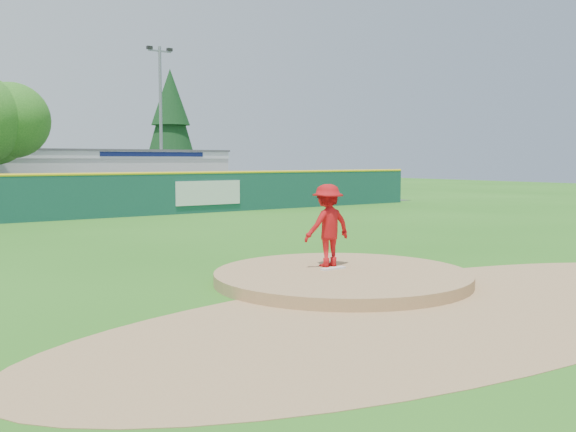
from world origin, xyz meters
TOP-DOWN VIEW (x-y plane):
  - ground at (0.00, 0.00)m, footprint 120.00×120.00m
  - pitchers_mound at (0.00, 0.00)m, footprint 5.50×5.50m
  - pitching_rubber at (0.00, 0.30)m, footprint 0.60×0.15m
  - infield_dirt_arc at (0.00, -3.00)m, footprint 15.40×15.40m
  - parking_lot at (0.00, 27.00)m, footprint 44.00×16.00m
  - pitcher at (0.16, 0.70)m, footprint 1.20×0.69m
  - van at (0.81, 20.88)m, footprint 5.50×3.70m
  - pool_building_grp at (6.00, 31.99)m, footprint 15.20×8.20m
  - fence_banners at (0.63, 17.92)m, footprint 15.32×0.04m
  - outfield_fence at (0.00, 18.00)m, footprint 40.00×0.14m
  - conifer_tree at (13.00, 36.00)m, footprint 4.40×4.40m
  - light_pole_right at (9.00, 29.00)m, footprint 1.75×0.25m

SIDE VIEW (x-z plane):
  - ground at x=0.00m, z-range 0.00..0.00m
  - pitchers_mound at x=0.00m, z-range -0.25..0.25m
  - infield_dirt_arc at x=0.00m, z-range 0.00..0.01m
  - parking_lot at x=0.00m, z-range 0.00..0.02m
  - pitching_rubber at x=0.00m, z-range 0.25..0.29m
  - van at x=0.81m, z-range 0.02..1.42m
  - fence_banners at x=0.63m, z-range 0.40..1.60m
  - outfield_fence at x=0.00m, z-range 0.05..2.12m
  - pitcher at x=0.16m, z-range 0.25..2.10m
  - pool_building_grp at x=6.00m, z-range 0.01..3.32m
  - conifer_tree at x=13.00m, z-range 0.79..10.29m
  - light_pole_right at x=9.00m, z-range 0.54..10.54m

